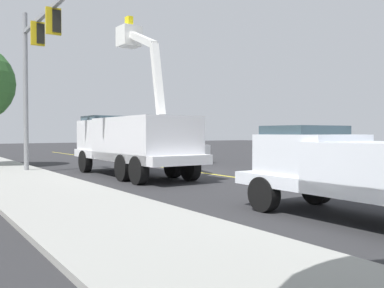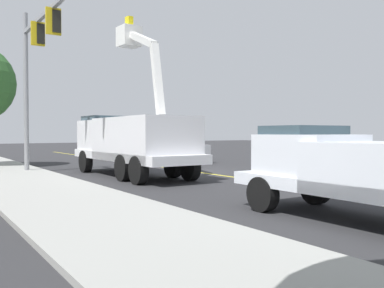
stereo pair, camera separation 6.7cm
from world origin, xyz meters
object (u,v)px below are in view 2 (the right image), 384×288
(traffic_cone_mid_front, at_px, (127,161))
(traffic_signal_mast, at_px, (35,60))
(utility_bucket_truck, at_px, (131,139))
(service_pickup_truck, at_px, (356,169))
(passing_minivan, at_px, (177,147))

(traffic_cone_mid_front, bearing_deg, traffic_signal_mast, 104.11)
(utility_bucket_truck, bearing_deg, traffic_cone_mid_front, -25.34)
(traffic_signal_mast, bearing_deg, traffic_cone_mid_front, -75.89)
(utility_bucket_truck, distance_m, service_pickup_truck, 11.20)
(passing_minivan, xyz_separation_m, traffic_signal_mast, (-3.57, 9.96, 4.10))
(service_pickup_truck, distance_m, traffic_signal_mast, 14.58)
(utility_bucket_truck, xyz_separation_m, service_pickup_truck, (-11.18, 0.60, -0.50))
(traffic_signal_mast, bearing_deg, utility_bucket_truck, -127.87)
(service_pickup_truck, relative_size, traffic_signal_mast, 0.76)
(utility_bucket_truck, xyz_separation_m, traffic_signal_mast, (2.59, 3.33, 3.46))
(utility_bucket_truck, relative_size, traffic_cone_mid_front, 11.11)
(passing_minivan, height_order, traffic_signal_mast, traffic_signal_mast)
(traffic_cone_mid_front, height_order, traffic_signal_mast, traffic_signal_mast)
(utility_bucket_truck, distance_m, traffic_cone_mid_front, 4.49)
(traffic_signal_mast, bearing_deg, passing_minivan, -70.29)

